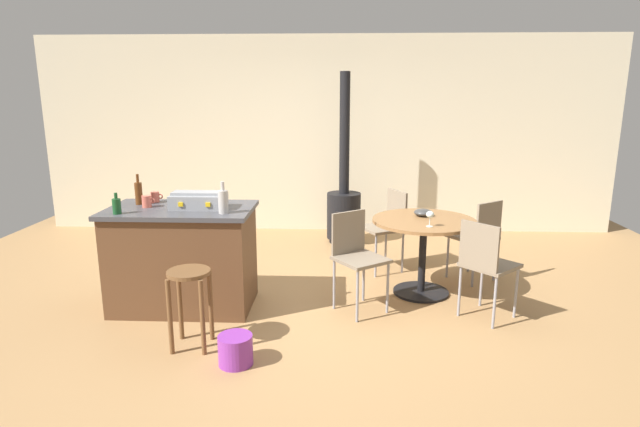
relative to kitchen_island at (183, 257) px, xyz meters
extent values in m
plane|color=#A37A4C|center=(1.20, 0.11, -0.47)|extent=(8.80, 8.80, 0.00)
cube|color=beige|center=(1.20, 2.86, 0.88)|extent=(8.00, 0.10, 2.70)
cube|color=brown|center=(0.00, 0.00, -0.02)|extent=(1.23, 0.70, 0.89)
cube|color=#424247|center=(0.00, 0.00, 0.44)|extent=(1.29, 0.76, 0.04)
cylinder|color=brown|center=(0.41, -0.65, -0.17)|extent=(0.04, 0.04, 0.59)
cylinder|color=brown|center=(0.17, -0.65, -0.17)|extent=(0.04, 0.04, 0.59)
cylinder|color=brown|center=(0.17, -0.90, -0.17)|extent=(0.04, 0.04, 0.59)
cylinder|color=brown|center=(0.41, -0.90, -0.17)|extent=(0.04, 0.04, 0.59)
cylinder|color=brown|center=(0.29, -0.78, 0.14)|extent=(0.33, 0.33, 0.03)
cylinder|color=black|center=(2.22, 0.40, -0.46)|extent=(0.54, 0.54, 0.02)
cylinder|color=black|center=(2.22, 0.40, -0.11)|extent=(0.07, 0.07, 0.72)
cylinder|color=olive|center=(2.22, 0.40, 0.26)|extent=(0.98, 0.98, 0.03)
cube|color=#7F705B|center=(2.80, 0.83, 0.00)|extent=(0.56, 0.56, 0.03)
cube|color=#7F705B|center=(2.91, 0.68, 0.20)|extent=(0.30, 0.23, 0.40)
cylinder|color=gray|center=(2.76, 0.60, -0.24)|extent=(0.02, 0.02, 0.45)
cylinder|color=gray|center=(3.04, 0.80, -0.24)|extent=(0.02, 0.02, 0.45)
cylinder|color=gray|center=(2.84, 1.07, -0.24)|extent=(0.02, 0.02, 0.45)
cylinder|color=gray|center=(2.56, 0.87, -0.24)|extent=(0.02, 0.02, 0.45)
cube|color=#7F705B|center=(1.87, 1.07, 0.02)|extent=(0.54, 0.54, 0.03)
cube|color=#7F705B|center=(2.04, 1.16, 0.22)|extent=(0.19, 0.33, 0.40)
cylinder|color=gray|center=(2.10, 1.00, -0.23)|extent=(0.02, 0.02, 0.47)
cylinder|color=gray|center=(1.94, 1.30, -0.23)|extent=(0.02, 0.02, 0.47)
cylinder|color=gray|center=(1.64, 1.14, -0.23)|extent=(0.02, 0.02, 0.47)
cylinder|color=gray|center=(1.80, 0.84, -0.23)|extent=(0.02, 0.02, 0.47)
cube|color=#7F705B|center=(1.61, -0.05, 0.02)|extent=(0.56, 0.56, 0.03)
cube|color=#7F705B|center=(1.50, 0.11, 0.22)|extent=(0.30, 0.23, 0.40)
cylinder|color=gray|center=(1.65, 0.19, -0.23)|extent=(0.02, 0.02, 0.47)
cylinder|color=gray|center=(1.37, -0.01, -0.23)|extent=(0.02, 0.02, 0.47)
cylinder|color=gray|center=(1.57, -0.28, -0.23)|extent=(0.02, 0.02, 0.47)
cylinder|color=gray|center=(1.85, -0.08, -0.23)|extent=(0.02, 0.02, 0.47)
cube|color=#7F705B|center=(2.71, -0.13, 0.01)|extent=(0.57, 0.57, 0.03)
cube|color=#7F705B|center=(2.57, -0.26, 0.21)|extent=(0.26, 0.28, 0.40)
cylinder|color=gray|center=(2.47, -0.12, -0.24)|extent=(0.02, 0.02, 0.46)
cylinder|color=gray|center=(2.70, -0.37, -0.24)|extent=(0.02, 0.02, 0.46)
cylinder|color=gray|center=(2.95, -0.13, -0.24)|extent=(0.02, 0.02, 0.46)
cylinder|color=gray|center=(2.72, 0.11, -0.24)|extent=(0.02, 0.02, 0.46)
cylinder|color=black|center=(1.46, 2.17, -0.44)|extent=(0.37, 0.37, 0.06)
cylinder|color=black|center=(1.46, 2.17, -0.11)|extent=(0.44, 0.44, 0.60)
cube|color=#2D2826|center=(1.46, 1.95, -0.11)|extent=(0.20, 0.02, 0.20)
cylinder|color=black|center=(1.46, 2.17, 0.96)|extent=(0.13, 0.13, 1.53)
cube|color=gray|center=(0.17, -0.01, 0.52)|extent=(0.47, 0.26, 0.12)
cube|color=gray|center=(0.17, -0.01, 0.60)|extent=(0.45, 0.16, 0.02)
cube|color=yellow|center=(0.06, -0.15, 0.52)|extent=(0.04, 0.01, 0.04)
cube|color=yellow|center=(0.29, -0.15, 0.52)|extent=(0.04, 0.01, 0.04)
cylinder|color=#603314|center=(-0.41, 0.13, 0.56)|extent=(0.07, 0.07, 0.20)
cylinder|color=#603314|center=(-0.41, 0.13, 0.70)|extent=(0.03, 0.03, 0.08)
cylinder|color=#194C23|center=(-0.45, -0.26, 0.53)|extent=(0.07, 0.07, 0.13)
cylinder|color=#194C23|center=(-0.45, -0.26, 0.62)|extent=(0.03, 0.03, 0.05)
cylinder|color=#B7B2AD|center=(0.44, -0.20, 0.56)|extent=(0.08, 0.08, 0.19)
cylinder|color=#B7B2AD|center=(0.44, -0.20, 0.69)|extent=(0.03, 0.03, 0.08)
cylinder|color=#DB6651|center=(-0.30, 0.01, 0.51)|extent=(0.08, 0.08, 0.11)
torus|color=#DB6651|center=(-0.25, 0.01, 0.52)|extent=(0.05, 0.01, 0.05)
cylinder|color=#DB6651|center=(-0.31, 0.24, 0.51)|extent=(0.08, 0.08, 0.10)
torus|color=#DB6651|center=(-0.26, 0.24, 0.52)|extent=(0.05, 0.01, 0.05)
cylinder|color=silver|center=(2.23, 0.13, 0.28)|extent=(0.06, 0.06, 0.00)
cylinder|color=silver|center=(2.23, 0.13, 0.32)|extent=(0.01, 0.01, 0.08)
ellipsoid|color=silver|center=(2.23, 0.13, 0.39)|extent=(0.07, 0.07, 0.06)
ellipsoid|color=#383838|center=(2.23, 0.54, 0.31)|extent=(0.18, 0.18, 0.07)
cylinder|color=purple|center=(0.68, -1.03, -0.36)|extent=(0.25, 0.25, 0.22)
camera|label=1|loc=(1.43, -4.39, 1.44)|focal=28.90mm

